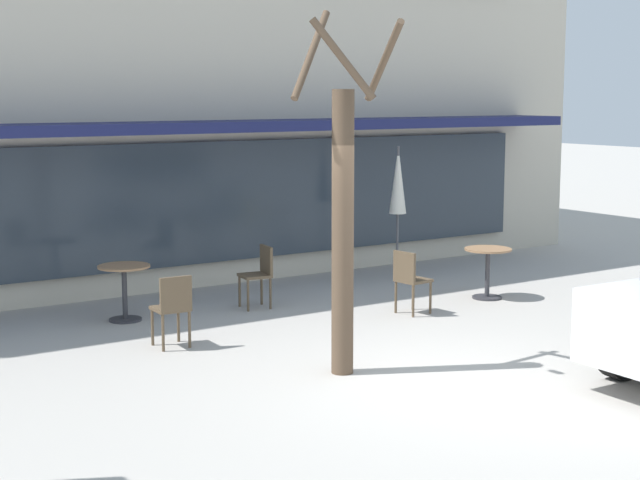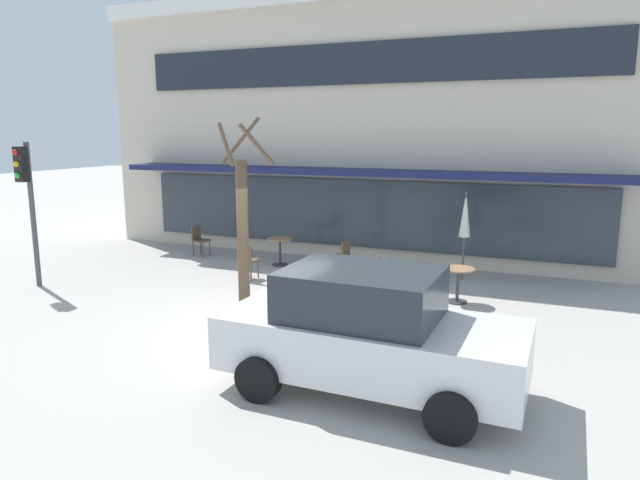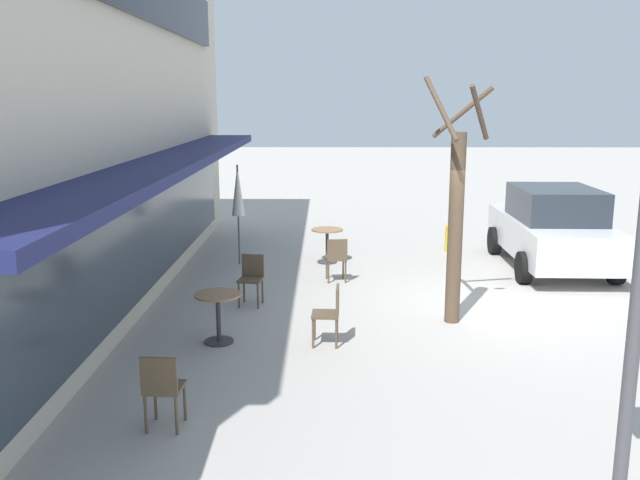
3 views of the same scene
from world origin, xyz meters
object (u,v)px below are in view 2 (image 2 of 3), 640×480
at_px(cafe_chair_0, 199,238).
at_px(cafe_chair_3, 247,259).
at_px(cafe_table_near_wall, 280,247).
at_px(street_tree, 243,225).
at_px(cafe_chair_2, 382,273).
at_px(patio_umbrella_green_folded, 465,215).
at_px(cafe_table_streetside, 458,279).
at_px(cafe_chair_1, 342,254).
at_px(traffic_light_pole, 27,190).
at_px(parked_sedan, 368,332).
at_px(fire_hydrant, 496,338).

bearing_deg(cafe_chair_0, cafe_chair_3, -34.73).
relative_size(cafe_table_near_wall, street_tree, 0.19).
relative_size(cafe_chair_2, cafe_chair_3, 1.00).
bearing_deg(patio_umbrella_green_folded, cafe_table_streetside, -84.45).
height_order(cafe_chair_1, cafe_chair_2, same).
bearing_deg(cafe_table_near_wall, traffic_light_pole, -136.05).
height_order(cafe_table_near_wall, parked_sedan, parked_sedan).
bearing_deg(traffic_light_pole, street_tree, 5.72).
distance_m(cafe_table_streetside, street_tree, 4.72).
xyz_separation_m(cafe_chair_3, street_tree, (1.09, -2.00, 1.22)).
relative_size(cafe_chair_0, cafe_chair_2, 1.00).
relative_size(cafe_table_near_wall, cafe_chair_2, 0.85).
distance_m(cafe_chair_3, street_tree, 2.59).
height_order(traffic_light_pole, fire_hydrant, traffic_light_pole).
relative_size(patio_umbrella_green_folded, traffic_light_pole, 0.65).
distance_m(cafe_table_streetside, fire_hydrant, 3.11).
distance_m(cafe_table_near_wall, cafe_chair_3, 1.67).
bearing_deg(traffic_light_pole, cafe_chair_1, 31.89).
distance_m(cafe_chair_2, fire_hydrant, 3.86).
distance_m(cafe_chair_1, traffic_light_pole, 7.64).
xyz_separation_m(cafe_chair_1, cafe_chair_3, (-2.01, -1.38, 0.00)).
bearing_deg(street_tree, cafe_chair_1, 74.71).
relative_size(cafe_chair_1, parked_sedan, 0.21).
distance_m(patio_umbrella_green_folded, cafe_chair_0, 7.73).
distance_m(cafe_table_streetside, cafe_chair_2, 1.65).
xyz_separation_m(cafe_chair_2, fire_hydrant, (2.72, -2.73, -0.17)).
bearing_deg(cafe_table_near_wall, cafe_chair_1, -8.58).
distance_m(traffic_light_pole, fire_hydrant, 10.72).
relative_size(cafe_chair_3, fire_hydrant, 1.26).
bearing_deg(cafe_chair_1, cafe_table_streetside, -23.14).
height_order(street_tree, traffic_light_pole, street_tree).
relative_size(patio_umbrella_green_folded, fire_hydrant, 3.12).
height_order(cafe_table_near_wall, cafe_chair_2, cafe_chair_2).
height_order(cafe_chair_3, traffic_light_pole, traffic_light_pole).
height_order(cafe_chair_3, street_tree, street_tree).
height_order(cafe_chair_0, cafe_chair_2, same).
bearing_deg(cafe_chair_1, cafe_chair_0, 174.23).
relative_size(cafe_table_near_wall, cafe_chair_1, 0.85).
relative_size(cafe_table_near_wall, fire_hydrant, 1.08).
bearing_deg(cafe_chair_2, street_tree, -142.66).
xyz_separation_m(cafe_table_streetside, cafe_chair_3, (-5.16, -0.04, 0.01)).
bearing_deg(patio_umbrella_green_folded, cafe_chair_0, -179.11).
bearing_deg(traffic_light_pole, parked_sedan, -13.99).
height_order(street_tree, fire_hydrant, street_tree).
xyz_separation_m(cafe_table_near_wall, street_tree, (1.01, -3.68, 1.23)).
relative_size(cafe_table_streetside, cafe_chair_0, 0.85).
distance_m(street_tree, traffic_light_pole, 5.44).
xyz_separation_m(patio_umbrella_green_folded, cafe_chair_0, (-7.65, -0.12, -1.10)).
height_order(cafe_chair_3, parked_sedan, parked_sedan).
relative_size(cafe_chair_2, traffic_light_pole, 0.26).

